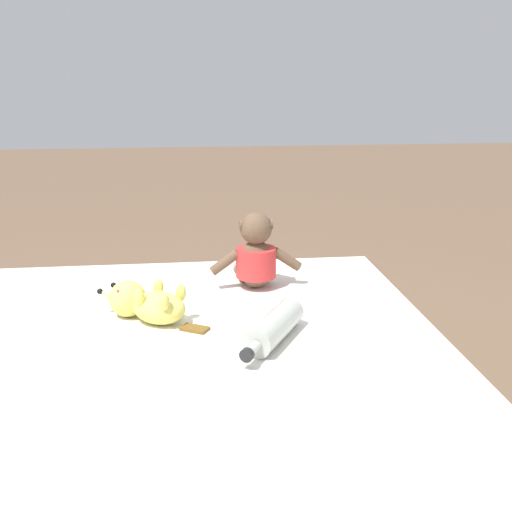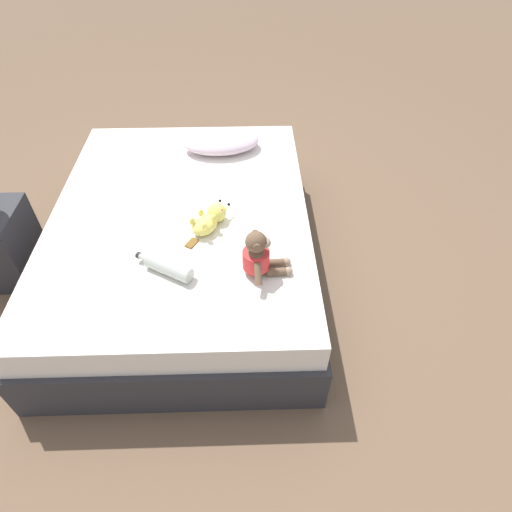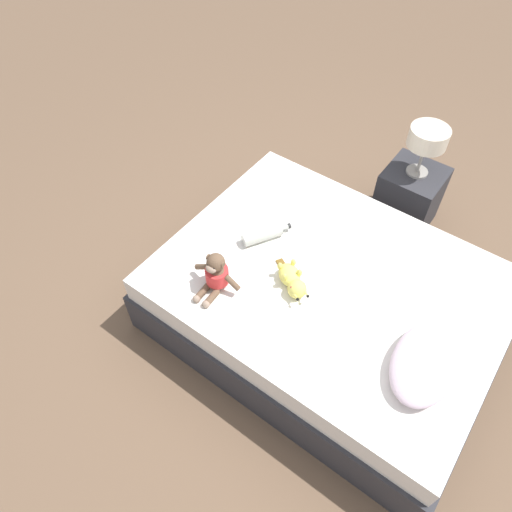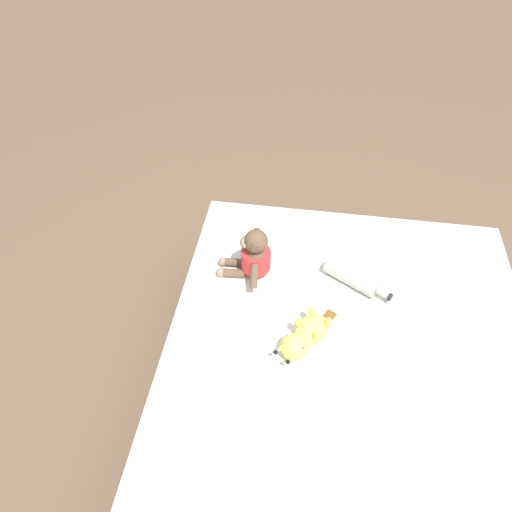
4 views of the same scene
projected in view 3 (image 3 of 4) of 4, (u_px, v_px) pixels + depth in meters
The scene contains 8 objects.
ground_plane at pixel (323, 323), 2.91m from camera, with size 16.00×16.00×0.00m, color brown.
bed at pixel (327, 302), 2.73m from camera, with size 1.40×1.84×0.45m.
pillow at pixel (425, 363), 2.18m from camera, with size 0.50×0.33×0.11m.
plush_monkey at pixel (216, 275), 2.45m from camera, with size 0.23×0.29×0.24m.
plush_yellow_creature at pixel (293, 281), 2.49m from camera, with size 0.23×0.30×0.10m.
glass_bottle at pixel (263, 234), 2.71m from camera, with size 0.28×0.19×0.07m.
nightstand at pixel (409, 198), 3.28m from camera, with size 0.37×0.37×0.45m.
bedside_lamp at pixel (429, 139), 2.90m from camera, with size 0.24×0.24×0.34m.
Camera 3 is at (1.48, 0.59, 2.50)m, focal length 33.51 mm.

